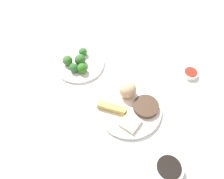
{
  "coord_description": "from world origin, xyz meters",
  "views": [
    {
      "loc": [
        0.25,
        -0.38,
        0.8
      ],
      "look_at": [
        -0.09,
        0.01,
        0.06
      ],
      "focal_mm": 35.83,
      "sensor_mm": 36.0,
      "label": 1
    }
  ],
  "objects_px": {
    "broccoli_plate": "(80,64)",
    "sauce_ramekin_sweet_and_sour": "(190,74)",
    "soy_sauce_bowl": "(168,169)",
    "main_plate": "(128,109)"
  },
  "relations": [
    {
      "from": "soy_sauce_bowl",
      "to": "sauce_ramekin_sweet_and_sour",
      "type": "distance_m",
      "value": 0.44
    },
    {
      "from": "main_plate",
      "to": "broccoli_plate",
      "type": "distance_m",
      "value": 0.32
    },
    {
      "from": "main_plate",
      "to": "sauce_ramekin_sweet_and_sour",
      "type": "xyz_separation_m",
      "value": [
        0.09,
        0.32,
        0.0
      ]
    },
    {
      "from": "main_plate",
      "to": "sauce_ramekin_sweet_and_sour",
      "type": "height_order",
      "value": "sauce_ramekin_sweet_and_sour"
    },
    {
      "from": "main_plate",
      "to": "broccoli_plate",
      "type": "bearing_deg",
      "value": 172.73
    },
    {
      "from": "broccoli_plate",
      "to": "sauce_ramekin_sweet_and_sour",
      "type": "relative_size",
      "value": 3.36
    },
    {
      "from": "soy_sauce_bowl",
      "to": "sauce_ramekin_sweet_and_sour",
      "type": "xyz_separation_m",
      "value": [
        -0.15,
        0.42,
        -0.01
      ]
    },
    {
      "from": "broccoli_plate",
      "to": "soy_sauce_bowl",
      "type": "height_order",
      "value": "soy_sauce_bowl"
    },
    {
      "from": "broccoli_plate",
      "to": "sauce_ramekin_sweet_and_sour",
      "type": "xyz_separation_m",
      "value": [
        0.41,
        0.28,
        0.0
      ]
    },
    {
      "from": "sauce_ramekin_sweet_and_sour",
      "to": "soy_sauce_bowl",
      "type": "bearing_deg",
      "value": -69.77
    }
  ]
}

